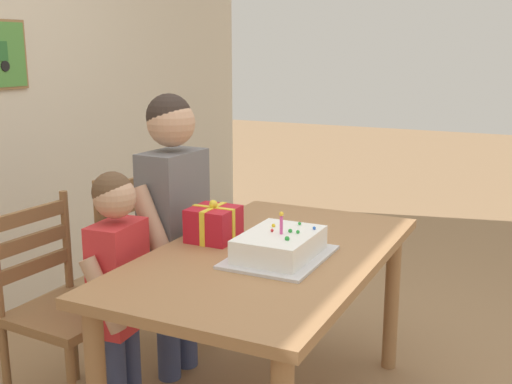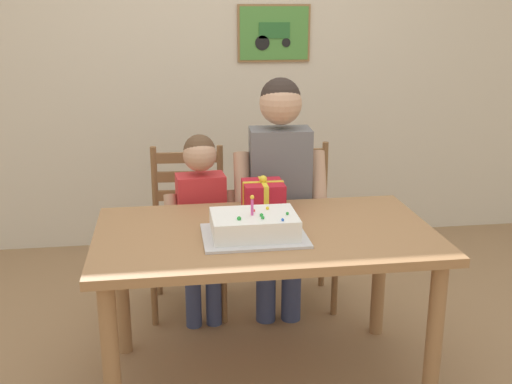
{
  "view_description": "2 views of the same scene",
  "coord_description": "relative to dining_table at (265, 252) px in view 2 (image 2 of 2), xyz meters",
  "views": [
    {
      "loc": [
        -2.18,
        -1.0,
        1.54
      ],
      "look_at": [
        0.02,
        0.07,
        0.98
      ],
      "focal_mm": 44.02,
      "sensor_mm": 36.0,
      "label": 1
    },
    {
      "loc": [
        -0.41,
        -2.55,
        1.7
      ],
      "look_at": [
        -0.03,
        0.06,
        0.91
      ],
      "focal_mm": 43.97,
      "sensor_mm": 36.0,
      "label": 2
    }
  ],
  "objects": [
    {
      "name": "chair_right",
      "position": [
        0.32,
        0.83,
        -0.18
      ],
      "size": [
        0.44,
        0.44,
        0.92
      ],
      "color": "brown",
      "rests_on": "ground"
    },
    {
      "name": "dining_table",
      "position": [
        0.0,
        0.0,
        0.0
      ],
      "size": [
        1.49,
        0.86,
        0.75
      ],
      "color": "#9E7047",
      "rests_on": "ground"
    },
    {
      "name": "chair_left",
      "position": [
        -0.31,
        0.83,
        -0.18
      ],
      "size": [
        0.44,
        0.44,
        0.92
      ],
      "color": "brown",
      "rests_on": "ground"
    },
    {
      "name": "birthday_cake",
      "position": [
        -0.06,
        -0.07,
        0.15
      ],
      "size": [
        0.44,
        0.34,
        0.19
      ],
      "color": "silver",
      "rests_on": "dining_table"
    },
    {
      "name": "child_younger",
      "position": [
        -0.25,
        0.56,
        0.0
      ],
      "size": [
        0.4,
        0.23,
        1.07
      ],
      "color": "#38426B",
      "rests_on": "ground"
    },
    {
      "name": "back_wall",
      "position": [
        0.0,
        1.91,
        0.66
      ],
      "size": [
        6.4,
        0.11,
        2.6
      ],
      "color": "beige",
      "rests_on": "ground"
    },
    {
      "name": "gift_box_red_large",
      "position": [
        0.03,
        0.28,
        0.17
      ],
      "size": [
        0.2,
        0.19,
        0.18
      ],
      "color": "red",
      "rests_on": "dining_table"
    },
    {
      "name": "child_older",
      "position": [
        0.17,
        0.56,
        0.17
      ],
      "size": [
        0.5,
        0.29,
        1.35
      ],
      "color": "#38426B",
      "rests_on": "ground"
    },
    {
      "name": "ground_plane",
      "position": [
        0.0,
        0.0,
        -0.65
      ],
      "size": [
        20.0,
        20.0,
        0.0
      ],
      "primitive_type": "plane",
      "color": "#997551"
    }
  ]
}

